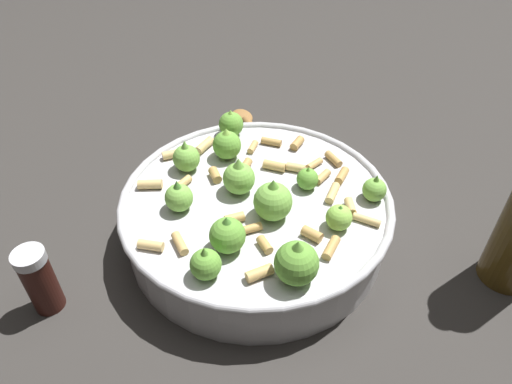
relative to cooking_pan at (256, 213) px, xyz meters
The scene contains 4 objects.
ground_plane 0.04m from the cooking_pan, 137.72° to the right, with size 2.40×2.40×0.00m, color #2D2B28.
cooking_pan is the anchor object (origin of this frame).
pepper_shaker 0.27m from the cooking_pan, ahead, with size 0.04×0.04×0.09m.
wooden_spoon 0.22m from the cooking_pan, 123.87° to the right, with size 0.06×0.26×0.02m.
Camera 1 is at (0.23, 0.38, 0.46)m, focal length 32.76 mm.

